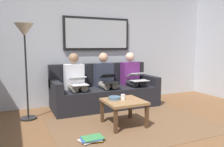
# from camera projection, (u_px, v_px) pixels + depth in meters

# --- Properties ---
(wall_rear) EXTENTS (6.00, 0.12, 2.60)m
(wall_rear) POSITION_uv_depth(u_px,v_px,m) (96.00, 45.00, 5.07)
(wall_rear) COLOR #B7BCC6
(wall_rear) RESTS_ON ground_plane
(area_rug) EXTENTS (2.60, 1.80, 0.01)m
(area_rug) POSITION_uv_depth(u_px,v_px,m) (133.00, 124.00, 3.64)
(area_rug) COLOR brown
(area_rug) RESTS_ON ground_plane
(couch) EXTENTS (2.20, 0.90, 0.90)m
(couch) POSITION_uv_depth(u_px,v_px,m) (104.00, 92.00, 4.75)
(couch) COLOR black
(couch) RESTS_ON ground_plane
(framed_mirror) EXTENTS (1.53, 0.05, 0.72)m
(framed_mirror) POSITION_uv_depth(u_px,v_px,m) (97.00, 34.00, 4.95)
(framed_mirror) COLOR black
(coffee_table) EXTENTS (0.62, 0.62, 0.41)m
(coffee_table) POSITION_uv_depth(u_px,v_px,m) (124.00, 104.00, 3.58)
(coffee_table) COLOR olive
(coffee_table) RESTS_ON ground_plane
(cup) EXTENTS (0.07, 0.07, 0.09)m
(cup) POSITION_uv_depth(u_px,v_px,m) (123.00, 97.00, 3.60)
(cup) COLOR silver
(cup) RESTS_ON coffee_table
(bowl) EXTENTS (0.19, 0.19, 0.05)m
(bowl) POSITION_uv_depth(u_px,v_px,m) (114.00, 98.00, 3.62)
(bowl) COLOR slate
(bowl) RESTS_ON coffee_table
(person_left) EXTENTS (0.38, 0.58, 1.14)m
(person_left) POSITION_uv_depth(u_px,v_px,m) (132.00, 77.00, 4.91)
(person_left) COLOR #66236B
(person_left) RESTS_ON couch
(laptop_silver) EXTENTS (0.36, 0.38, 0.16)m
(laptop_silver) POSITION_uv_depth(u_px,v_px,m) (137.00, 77.00, 4.69)
(laptop_silver) COLOR silver
(person_middle) EXTENTS (0.38, 0.58, 1.14)m
(person_middle) POSITION_uv_depth(u_px,v_px,m) (105.00, 78.00, 4.65)
(person_middle) COLOR #2D3342
(person_middle) RESTS_ON couch
(laptop_black) EXTENTS (0.30, 0.40, 0.17)m
(laptop_black) POSITION_uv_depth(u_px,v_px,m) (110.00, 79.00, 4.44)
(laptop_black) COLOR black
(person_right) EXTENTS (0.38, 0.58, 1.14)m
(person_right) POSITION_uv_depth(u_px,v_px,m) (75.00, 80.00, 4.39)
(person_right) COLOR silver
(person_right) RESTS_ON couch
(laptop_white) EXTENTS (0.30, 0.34, 0.15)m
(laptop_white) POSITION_uv_depth(u_px,v_px,m) (79.00, 81.00, 4.17)
(laptop_white) COLOR white
(magazine_stack) EXTENTS (0.34, 0.28, 0.05)m
(magazine_stack) POSITION_uv_depth(u_px,v_px,m) (91.00, 139.00, 3.00)
(magazine_stack) COLOR red
(magazine_stack) RESTS_ON ground_plane
(standing_lamp) EXTENTS (0.32, 0.32, 1.66)m
(standing_lamp) POSITION_uv_depth(u_px,v_px,m) (25.00, 41.00, 3.75)
(standing_lamp) COLOR black
(standing_lamp) RESTS_ON ground_plane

